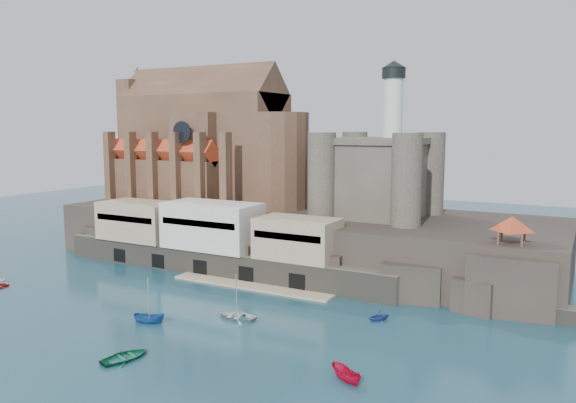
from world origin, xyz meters
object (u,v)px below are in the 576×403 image
(church, at_px, (209,149))
(boat_2, at_px, (149,323))
(castle_keep, at_px, (378,173))
(pavilion, at_px, (512,226))

(church, xyz_separation_m, boat_2, (23.26, -45.71, -22.13))
(castle_keep, relative_size, boat_2, 6.46)
(pavilion, height_order, boat_2, pavilion)
(church, relative_size, boat_2, 10.36)
(church, bearing_deg, boat_2, -63.03)
(castle_keep, bearing_deg, boat_2, -110.66)
(castle_keep, xyz_separation_m, boat_2, (-16.94, -44.93, -18.31))
(church, height_order, boat_2, church)
(church, distance_m, castle_keep, 40.39)
(church, xyz_separation_m, castle_keep, (40.21, -0.78, -3.81))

